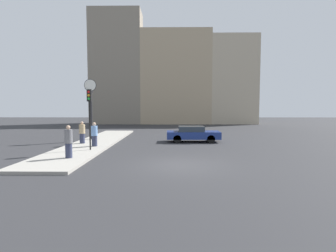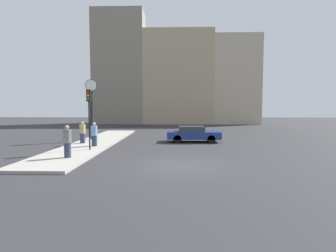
# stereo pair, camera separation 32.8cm
# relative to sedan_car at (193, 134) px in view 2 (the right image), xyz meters

# --- Properties ---
(ground_plane) EXTENTS (120.00, 120.00, 0.00)m
(ground_plane) POSITION_rel_sedan_car_xyz_m (-1.36, -8.72, -0.67)
(ground_plane) COLOR #2D2D30
(sidewalk_corner) EXTENTS (3.16, 19.26, 0.15)m
(sidewalk_corner) POSITION_rel_sedan_car_xyz_m (-7.76, -1.09, -0.60)
(sidewalk_corner) COLOR #A39E93
(sidewalk_corner) RESTS_ON ground_plane
(building_row) EXTENTS (28.12, 5.00, 19.10)m
(building_row) POSITION_rel_sedan_car_xyz_m (-2.13, 24.05, 7.67)
(building_row) COLOR gray
(building_row) RESTS_ON ground_plane
(sedan_car) EXTENTS (4.34, 1.81, 1.30)m
(sedan_car) POSITION_rel_sedan_car_xyz_m (0.00, 0.00, 0.00)
(sedan_car) COLOR navy
(sedan_car) RESTS_ON ground_plane
(traffic_light_near) EXTENTS (0.26, 0.24, 3.84)m
(traffic_light_near) POSITION_rel_sedan_car_xyz_m (-6.98, -5.03, 2.23)
(traffic_light_near) COLOR black
(traffic_light_near) RESTS_ON sidewalk_corner
(street_clock) EXTENTS (1.02, 0.35, 5.06)m
(street_clock) POSITION_rel_sedan_car_xyz_m (-8.58, 0.47, 2.14)
(street_clock) COLOR black
(street_clock) RESTS_ON sidewalk_corner
(pedestrian_grey_jacket) EXTENTS (0.42, 0.42, 1.75)m
(pedestrian_grey_jacket) POSITION_rel_sedan_car_xyz_m (-7.31, -7.71, 0.34)
(pedestrian_grey_jacket) COLOR #2D334C
(pedestrian_grey_jacket) RESTS_ON sidewalk_corner
(pedestrian_tan_coat) EXTENTS (0.44, 0.44, 1.65)m
(pedestrian_tan_coat) POSITION_rel_sedan_car_xyz_m (-8.49, -2.06, 0.28)
(pedestrian_tan_coat) COLOR #2D334C
(pedestrian_tan_coat) RESTS_ON sidewalk_corner
(pedestrian_blue_stripe) EXTENTS (0.44, 0.44, 1.66)m
(pedestrian_blue_stripe) POSITION_rel_sedan_car_xyz_m (-7.15, -3.51, 0.29)
(pedestrian_blue_stripe) COLOR #2D334C
(pedestrian_blue_stripe) RESTS_ON sidewalk_corner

